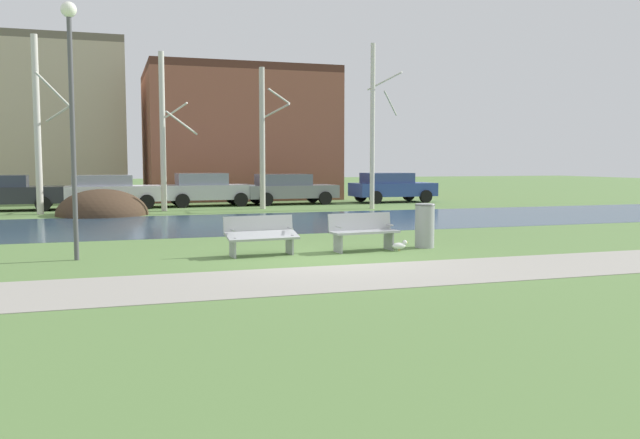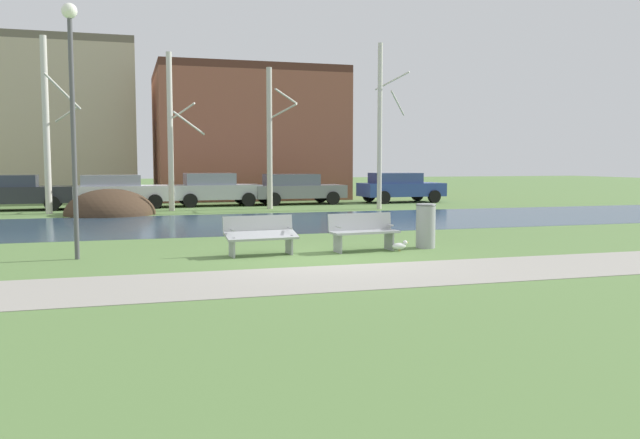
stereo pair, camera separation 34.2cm
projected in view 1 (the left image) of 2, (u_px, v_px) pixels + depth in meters
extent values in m
plane|color=#5B7F42|center=(239.00, 220.00, 23.45)|extent=(120.00, 120.00, 0.00)
cube|color=#9E998E|center=(365.00, 276.00, 11.88)|extent=(60.00, 2.56, 0.01)
cube|color=#2D475B|center=(246.00, 223.00, 22.21)|extent=(80.00, 7.71, 0.01)
ellipsoid|color=#423021|center=(103.00, 215.00, 25.60)|extent=(3.48, 3.56, 2.02)
cube|color=#9EA0A3|center=(262.00, 236.00, 14.37)|extent=(1.64, 0.62, 0.18)
cube|color=#9EA0A3|center=(258.00, 225.00, 14.61)|extent=(1.60, 0.23, 0.40)
cube|color=#9EA0A3|center=(233.00, 247.00, 14.19)|extent=(0.08, 0.43, 0.45)
cube|color=#9EA0A3|center=(290.00, 244.00, 14.70)|extent=(0.08, 0.43, 0.45)
cylinder|color=#9EA0A3|center=(233.00, 230.00, 14.13)|extent=(0.07, 0.28, 0.04)
cylinder|color=#9EA0A3|center=(290.00, 228.00, 14.63)|extent=(0.07, 0.28, 0.04)
cube|color=#9EA0A3|center=(365.00, 232.00, 15.11)|extent=(1.64, 0.62, 0.05)
cube|color=#9EA0A3|center=(360.00, 222.00, 15.35)|extent=(1.60, 0.23, 0.40)
cube|color=#9EA0A3|center=(338.00, 243.00, 14.93)|extent=(0.08, 0.43, 0.45)
cube|color=#9EA0A3|center=(389.00, 240.00, 15.44)|extent=(0.08, 0.43, 0.45)
cylinder|color=#9EA0A3|center=(339.00, 227.00, 14.86)|extent=(0.07, 0.28, 0.04)
cylinder|color=#9EA0A3|center=(390.00, 225.00, 15.37)|extent=(0.07, 0.28, 0.04)
cylinder|color=#999B9E|center=(425.00, 226.00, 15.81)|extent=(0.46, 0.46, 1.06)
torus|color=#5B5D5E|center=(425.00, 205.00, 15.76)|extent=(0.49, 0.49, 0.04)
ellipsoid|color=white|center=(399.00, 246.00, 15.20)|extent=(0.34, 0.15, 0.15)
sphere|color=white|center=(405.00, 242.00, 15.24)|extent=(0.11, 0.11, 0.11)
cone|color=gold|center=(407.00, 242.00, 15.26)|extent=(0.06, 0.03, 0.03)
cylinder|color=gold|center=(400.00, 249.00, 15.18)|extent=(0.01, 0.01, 0.10)
cylinder|color=gold|center=(399.00, 249.00, 15.24)|extent=(0.01, 0.01, 0.10)
cylinder|color=#4C4C51|center=(73.00, 140.00, 13.61)|extent=(0.10, 0.10, 5.01)
sphere|color=white|center=(69.00, 10.00, 13.38)|extent=(0.32, 0.32, 0.32)
cylinder|color=beige|center=(37.00, 125.00, 25.54)|extent=(0.26, 0.26, 6.96)
cylinder|color=beige|center=(58.00, 114.00, 26.19)|extent=(1.04, 1.47, 0.60)
cylinder|color=beige|center=(54.00, 91.00, 24.95)|extent=(1.27, 1.24, 1.29)
cylinder|color=beige|center=(163.00, 132.00, 27.33)|extent=(0.23, 0.23, 6.61)
cylinder|color=beige|center=(176.00, 110.00, 27.84)|extent=(0.87, 1.22, 0.61)
cylinder|color=beige|center=(182.00, 123.00, 26.82)|extent=(1.44, 1.40, 0.90)
cylinder|color=#BCB7A8|center=(262.00, 139.00, 28.64)|extent=(0.24, 0.24, 6.14)
cylinder|color=#BCB7A8|center=(275.00, 111.00, 29.21)|extent=(1.01, 1.42, 0.64)
cylinder|color=#BCB7A8|center=(279.00, 96.00, 28.07)|extent=(1.29, 1.26, 0.55)
cylinder|color=beige|center=(372.00, 127.00, 28.58)|extent=(0.20, 0.20, 7.16)
cylinder|color=beige|center=(385.00, 81.00, 29.15)|extent=(1.08, 1.53, 0.71)
cylinder|color=beige|center=(390.00, 103.00, 28.11)|extent=(1.07, 1.04, 0.97)
cube|color=#282B30|center=(3.00, 195.00, 27.58)|extent=(4.83, 1.93, 0.69)
cylinder|color=black|center=(46.00, 201.00, 28.97)|extent=(0.65, 0.24, 0.64)
cylinder|color=black|center=(43.00, 204.00, 27.29)|extent=(0.65, 0.24, 0.64)
cube|color=silver|center=(111.00, 194.00, 28.99)|extent=(4.50, 1.88, 0.69)
cube|color=#949AAC|center=(102.00, 180.00, 28.82)|extent=(2.54, 1.61, 0.47)
cylinder|color=black|center=(144.00, 200.00, 30.33)|extent=(0.65, 0.24, 0.64)
cylinder|color=black|center=(147.00, 202.00, 28.69)|extent=(0.65, 0.24, 0.64)
cylinder|color=black|center=(76.00, 201.00, 29.36)|extent=(0.65, 0.24, 0.64)
cylinder|color=black|center=(75.00, 203.00, 27.71)|extent=(0.65, 0.24, 0.64)
cube|color=#B2B5BC|center=(209.00, 192.00, 30.71)|extent=(4.10, 1.91, 0.67)
cube|color=gray|center=(201.00, 179.00, 30.54)|extent=(2.31, 1.64, 0.54)
cylinder|color=black|center=(233.00, 198.00, 32.02)|extent=(0.65, 0.24, 0.64)
cylinder|color=black|center=(241.00, 200.00, 30.34)|extent=(0.65, 0.24, 0.64)
cylinder|color=black|center=(177.00, 199.00, 31.13)|extent=(0.65, 0.24, 0.64)
cylinder|color=black|center=(182.00, 201.00, 29.45)|extent=(0.65, 0.24, 0.64)
cube|color=slate|center=(290.00, 191.00, 31.98)|extent=(4.49, 2.02, 0.61)
cube|color=slate|center=(283.00, 180.00, 31.81)|extent=(2.53, 1.74, 0.54)
cylinder|color=black|center=(312.00, 196.00, 33.38)|extent=(0.65, 0.24, 0.64)
cylinder|color=black|center=(325.00, 198.00, 31.60)|extent=(0.65, 0.24, 0.64)
cylinder|color=black|center=(256.00, 197.00, 32.41)|extent=(0.65, 0.24, 0.64)
cylinder|color=black|center=(266.00, 199.00, 30.63)|extent=(0.65, 0.24, 0.64)
cube|color=#2D4793|center=(393.00, 189.00, 33.57)|extent=(4.25, 2.02, 0.67)
cube|color=#32457F|center=(387.00, 178.00, 33.40)|extent=(2.40, 1.73, 0.52)
cylinder|color=black|center=(409.00, 195.00, 34.94)|extent=(0.65, 0.24, 0.64)
cylinder|color=black|center=(426.00, 196.00, 33.16)|extent=(0.65, 0.24, 0.64)
cylinder|color=black|center=(361.00, 196.00, 34.03)|extent=(0.65, 0.24, 0.64)
cylinder|color=black|center=(376.00, 197.00, 32.25)|extent=(0.65, 0.24, 0.64)
cube|color=brown|center=(236.00, 139.00, 38.17)|extent=(10.15, 9.01, 6.82)
cube|color=#4E2C21|center=(235.00, 76.00, 37.86)|extent=(10.15, 9.01, 0.40)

